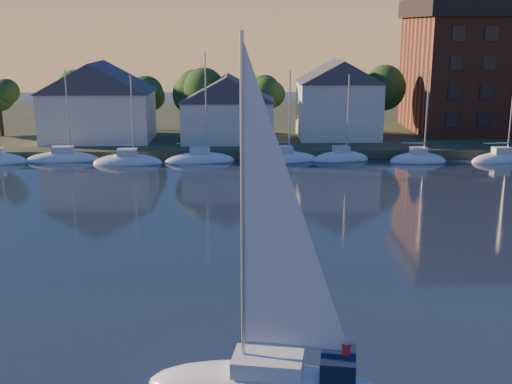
{
  "coord_description": "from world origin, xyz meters",
  "views": [
    {
      "loc": [
        -4.41,
        -21.97,
        14.62
      ],
      "look_at": [
        -3.33,
        22.0,
        3.35
      ],
      "focal_mm": 45.0,
      "sensor_mm": 36.0,
      "label": 1
    }
  ],
  "objects_px": {
    "clubhouse_centre": "(227,107)",
    "clubhouse_east": "(339,98)",
    "hero_sailboat": "(272,378)",
    "clubhouse_west": "(98,100)"
  },
  "relations": [
    {
      "from": "clubhouse_centre",
      "to": "hero_sailboat",
      "type": "xyz_separation_m",
      "value": [
        2.81,
        -55.34,
        -4.5
      ]
    },
    {
      "from": "clubhouse_centre",
      "to": "hero_sailboat",
      "type": "relative_size",
      "value": 0.74
    },
    {
      "from": "clubhouse_east",
      "to": "clubhouse_centre",
      "type": "bearing_deg",
      "value": -171.87
    },
    {
      "from": "clubhouse_west",
      "to": "clubhouse_east",
      "type": "distance_m",
      "value": 30.02
    },
    {
      "from": "clubhouse_west",
      "to": "clubhouse_east",
      "type": "height_order",
      "value": "clubhouse_east"
    },
    {
      "from": "clubhouse_centre",
      "to": "clubhouse_east",
      "type": "xyz_separation_m",
      "value": [
        14.0,
        2.0,
        0.87
      ]
    },
    {
      "from": "clubhouse_east",
      "to": "hero_sailboat",
      "type": "height_order",
      "value": "hero_sailboat"
    },
    {
      "from": "clubhouse_west",
      "to": "clubhouse_centre",
      "type": "height_order",
      "value": "clubhouse_west"
    },
    {
      "from": "clubhouse_west",
      "to": "hero_sailboat",
      "type": "relative_size",
      "value": 0.87
    },
    {
      "from": "clubhouse_west",
      "to": "clubhouse_east",
      "type": "relative_size",
      "value": 1.3
    }
  ]
}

